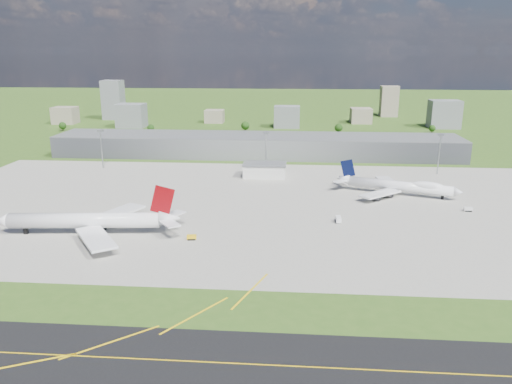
# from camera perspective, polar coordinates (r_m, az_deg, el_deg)

# --- Properties ---
(ground) EXTENTS (1400.00, 1400.00, 0.00)m
(ground) POSITION_cam_1_polar(r_m,az_deg,el_deg) (362.86, -0.11, 3.72)
(ground) COLOR #35581B
(ground) RESTS_ON ground
(apron) EXTENTS (360.00, 190.00, 0.08)m
(apron) POSITION_cam_1_polar(r_m,az_deg,el_deg) (255.91, 0.15, -1.47)
(apron) COLOR gray
(apron) RESTS_ON ground
(terminal) EXTENTS (300.00, 42.00, 15.00)m
(terminal) POSITION_cam_1_polar(r_m,az_deg,el_deg) (376.05, 0.07, 5.31)
(terminal) COLOR slate
(terminal) RESTS_ON ground
(ops_building) EXTENTS (26.00, 16.00, 8.00)m
(ops_building) POSITION_cam_1_polar(r_m,az_deg,el_deg) (312.63, 0.98, 2.49)
(ops_building) COLOR silver
(ops_building) RESTS_ON ground
(mast_west) EXTENTS (3.50, 2.00, 25.90)m
(mast_west) POSITION_cam_1_polar(r_m,az_deg,el_deg) (348.48, -17.30, 5.46)
(mast_west) COLOR gray
(mast_west) RESTS_ON ground
(mast_center) EXTENTS (3.50, 2.00, 25.90)m
(mast_center) POSITION_cam_1_polar(r_m,az_deg,el_deg) (324.47, 1.16, 5.45)
(mast_center) COLOR gray
(mast_center) RESTS_ON ground
(mast_east) EXTENTS (3.50, 2.00, 25.90)m
(mast_east) POSITION_cam_1_polar(r_m,az_deg,el_deg) (336.65, 20.27, 4.85)
(mast_east) COLOR gray
(mast_east) RESTS_ON ground
(airliner_red_twin) EXTENTS (79.22, 61.49, 21.73)m
(airliner_red_twin) POSITION_cam_1_polar(r_m,az_deg,el_deg) (225.60, -18.29, -3.18)
(airliner_red_twin) COLOR white
(airliner_red_twin) RESTS_ON ground
(airliner_blue_quad) EXTENTS (65.24, 49.90, 17.59)m
(airliner_blue_quad) POSITION_cam_1_polar(r_m,az_deg,el_deg) (283.58, 16.10, 0.64)
(airliner_blue_quad) COLOR white
(airliner_blue_quad) RESTS_ON ground
(tug_yellow) EXTENTS (4.22, 2.81, 1.93)m
(tug_yellow) POSITION_cam_1_polar(r_m,az_deg,el_deg) (211.00, -7.36, -5.18)
(tug_yellow) COLOR yellow
(tug_yellow) RESTS_ON ground
(van_white_near) EXTENTS (2.51, 5.30, 2.67)m
(van_white_near) POSITION_cam_1_polar(r_m,az_deg,el_deg) (232.89, 9.40, -3.13)
(van_white_near) COLOR white
(van_white_near) RESTS_ON ground
(van_white_far) EXTENTS (4.07, 2.00, 2.16)m
(van_white_far) POSITION_cam_1_polar(r_m,az_deg,el_deg) (266.42, 23.08, -1.84)
(van_white_far) COLOR silver
(van_white_far) RESTS_ON ground
(bldg_far_w) EXTENTS (24.00, 20.00, 18.00)m
(bldg_far_w) POSITION_cam_1_polar(r_m,az_deg,el_deg) (583.45, -20.98, 8.19)
(bldg_far_w) COLOR gray
(bldg_far_w) RESTS_ON ground
(bldg_w) EXTENTS (28.00, 22.00, 24.00)m
(bldg_w) POSITION_cam_1_polar(r_m,az_deg,el_deg) (534.91, -14.06, 8.48)
(bldg_w) COLOR slate
(bldg_w) RESTS_ON ground
(bldg_cw) EXTENTS (20.00, 18.00, 14.00)m
(bldg_cw) POSITION_cam_1_polar(r_m,az_deg,el_deg) (555.10, -4.77, 8.62)
(bldg_cw) COLOR gray
(bldg_cw) RESTS_ON ground
(bldg_c) EXTENTS (26.00, 20.00, 22.00)m
(bldg_c) POSITION_cam_1_polar(r_m,az_deg,el_deg) (517.82, 3.55, 8.58)
(bldg_c) COLOR slate
(bldg_c) RESTS_ON ground
(bldg_ce) EXTENTS (22.00, 24.00, 16.00)m
(bldg_ce) POSITION_cam_1_polar(r_m,az_deg,el_deg) (562.39, 11.89, 8.54)
(bldg_ce) COLOR gray
(bldg_ce) RESTS_ON ground
(bldg_e) EXTENTS (30.00, 22.00, 28.00)m
(bldg_e) POSITION_cam_1_polar(r_m,az_deg,el_deg) (548.66, 20.72, 8.32)
(bldg_e) COLOR slate
(bldg_e) RESTS_ON ground
(bldg_tall_w) EXTENTS (22.00, 20.00, 44.00)m
(bldg_tall_w) POSITION_cam_1_polar(r_m,az_deg,el_deg) (603.37, -16.00, 10.09)
(bldg_tall_w) COLOR slate
(bldg_tall_w) RESTS_ON ground
(bldg_tall_e) EXTENTS (20.00, 18.00, 36.00)m
(bldg_tall_e) POSITION_cam_1_polar(r_m,az_deg,el_deg) (626.40, 14.95, 9.98)
(bldg_tall_e) COLOR gray
(bldg_tall_e) RESTS_ON ground
(tree_far_w) EXTENTS (7.20, 7.20, 8.80)m
(tree_far_w) POSITION_cam_1_polar(r_m,az_deg,el_deg) (530.60, -21.23, 7.08)
(tree_far_w) COLOR #382314
(tree_far_w) RESTS_ON ground
(tree_w) EXTENTS (6.75, 6.75, 8.25)m
(tree_w) POSITION_cam_1_polar(r_m,az_deg,el_deg) (493.82, -11.94, 7.19)
(tree_w) COLOR #382314
(tree_w) RESTS_ON ground
(tree_c) EXTENTS (8.10, 8.10, 9.90)m
(tree_c) POSITION_cam_1_polar(r_m,az_deg,el_deg) (491.11, -1.23, 7.60)
(tree_c) COLOR #382314
(tree_c) RESTS_ON ground
(tree_e) EXTENTS (7.65, 7.65, 9.35)m
(tree_e) POSITION_cam_1_polar(r_m,az_deg,el_deg) (485.60, 9.42, 7.26)
(tree_e) COLOR #382314
(tree_e) RESTS_ON ground
(tree_far_e) EXTENTS (6.30, 6.30, 7.70)m
(tree_far_e) POSITION_cam_1_polar(r_m,az_deg,el_deg) (511.08, 19.50, 6.88)
(tree_far_e) COLOR #382314
(tree_far_e) RESTS_ON ground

